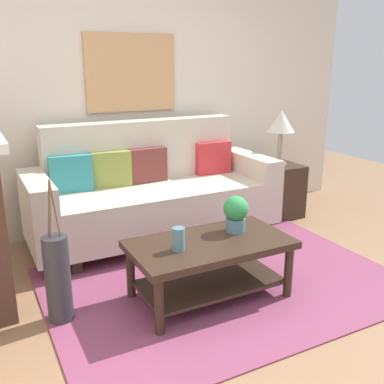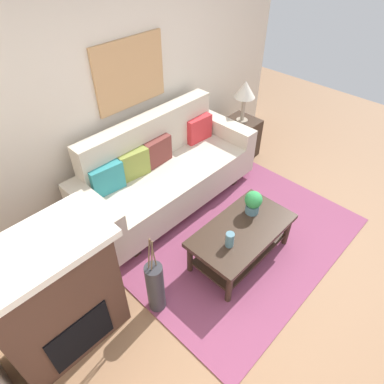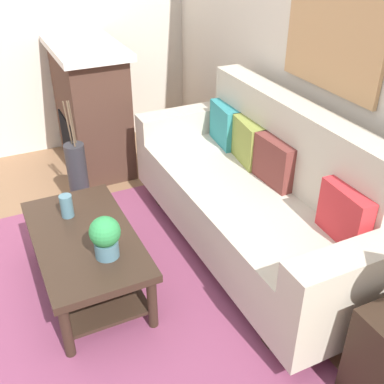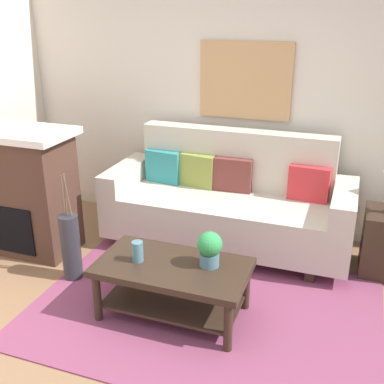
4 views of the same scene
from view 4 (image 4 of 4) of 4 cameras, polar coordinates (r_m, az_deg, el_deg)
ground_plane at (r=3.30m, az=-1.39°, el=-19.03°), size 8.88×8.88×0.00m
wall_back at (r=4.61m, az=8.10°, el=11.47°), size 4.88×0.10×2.70m
area_rug at (r=3.66m, az=1.50°, el=-14.14°), size 2.57×1.82×0.01m
couch at (r=4.39m, az=4.49°, el=-1.44°), size 2.25×0.84×1.08m
throw_pillow_teal at (r=4.63m, az=-3.43°, el=3.13°), size 0.37×0.16×0.32m
throw_pillow_olive at (r=4.51m, az=0.69°, el=2.65°), size 0.37×0.17×0.32m
throw_pillow_maroon at (r=4.41m, az=5.02°, el=2.14°), size 0.36×0.13×0.32m
throw_pillow_crimson at (r=4.30m, az=14.10°, el=1.03°), size 0.37×0.14×0.32m
coffee_table at (r=3.45m, az=-2.36°, el=-10.48°), size 1.10×0.60×0.43m
tabletop_vase at (r=3.42m, az=-6.66°, el=-7.23°), size 0.08×0.08×0.15m
potted_plant_tabletop at (r=3.31m, az=2.16°, el=-6.84°), size 0.18×0.18×0.26m
fireplace at (r=4.55m, az=-19.96°, el=0.22°), size 1.02×0.58×1.16m
floor_vase at (r=4.03m, az=-14.56°, el=-6.57°), size 0.16×0.16×0.58m
floor_vase_branch_a at (r=3.83m, az=-14.97°, el=-0.41°), size 0.05×0.02×0.36m
floor_vase_branch_b at (r=3.85m, az=-15.20°, el=-0.26°), size 0.04×0.03×0.36m
floor_vase_branch_c at (r=3.83m, az=-15.48°, el=-0.45°), size 0.03×0.04×0.36m
framed_painting at (r=4.54m, az=6.51°, el=13.35°), size 0.88×0.03×0.71m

